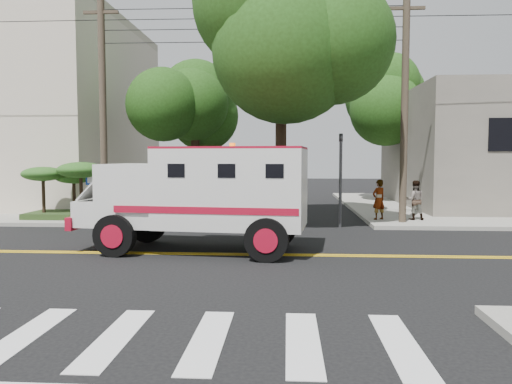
{
  "coord_description": "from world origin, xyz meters",
  "views": [
    {
      "loc": [
        1.76,
        -13.65,
        2.7
      ],
      "look_at": [
        0.77,
        2.05,
        1.6
      ],
      "focal_mm": 35.0,
      "sensor_mm": 36.0,
      "label": 1
    }
  ],
  "objects": [
    {
      "name": "armored_truck",
      "position": [
        -0.63,
        0.45,
        1.7
      ],
      "size": [
        6.77,
        3.22,
        2.99
      ],
      "rotation": [
        0.0,
        0.0,
        -0.11
      ],
      "color": "silver",
      "rests_on": "ground"
    },
    {
      "name": "sidewalk_nw",
      "position": [
        -13.5,
        13.5,
        0.07
      ],
      "size": [
        17.0,
        17.0,
        0.15
      ],
      "primitive_type": "cube",
      "color": "gray",
      "rests_on": "ground"
    },
    {
      "name": "pedestrian_b",
      "position": [
        6.95,
        6.94,
        0.95
      ],
      "size": [
        0.8,
        0.63,
        1.61
      ],
      "primitive_type": "imported",
      "rotation": [
        0.0,
        0.0,
        3.11
      ],
      "color": "gray",
      "rests_on": "sidewalk_ne"
    },
    {
      "name": "utility_pole_right",
      "position": [
        6.3,
        6.2,
        4.5
      ],
      "size": [
        0.28,
        0.28,
        9.0
      ],
      "primitive_type": "cylinder",
      "color": "#382D23",
      "rests_on": "ground"
    },
    {
      "name": "palm_planter",
      "position": [
        -7.44,
        6.62,
        1.65
      ],
      "size": [
        3.52,
        2.63,
        2.36
      ],
      "color": "#1E3314",
      "rests_on": "sidewalk_nw"
    },
    {
      "name": "tree_main",
      "position": [
        1.94,
        6.21,
        7.2
      ],
      "size": [
        6.08,
        5.7,
        9.85
      ],
      "color": "black",
      "rests_on": "ground"
    },
    {
      "name": "tree_left",
      "position": [
        -2.68,
        11.79,
        5.73
      ],
      "size": [
        4.48,
        4.2,
        7.7
      ],
      "color": "black",
      "rests_on": "ground"
    },
    {
      "name": "ground",
      "position": [
        0.0,
        0.0,
        0.0
      ],
      "size": [
        100.0,
        100.0,
        0.0
      ],
      "primitive_type": "plane",
      "color": "black",
      "rests_on": "ground"
    },
    {
      "name": "utility_pole_left",
      "position": [
        -5.6,
        6.0,
        4.5
      ],
      "size": [
        0.28,
        0.28,
        9.0
      ],
      "primitive_type": "cylinder",
      "color": "#382D23",
      "rests_on": "ground"
    },
    {
      "name": "accessibility_sign",
      "position": [
        -6.2,
        6.17,
        1.37
      ],
      "size": [
        0.45,
        0.1,
        2.02
      ],
      "color": "#3F3F42",
      "rests_on": "ground"
    },
    {
      "name": "tree_right",
      "position": [
        8.84,
        15.77,
        6.09
      ],
      "size": [
        4.8,
        4.5,
        8.2
      ],
      "color": "black",
      "rests_on": "ground"
    },
    {
      "name": "pedestrian_a",
      "position": [
        5.5,
        6.93,
        0.97
      ],
      "size": [
        0.71,
        0.64,
        1.64
      ],
      "primitive_type": "imported",
      "rotation": [
        0.0,
        0.0,
        3.66
      ],
      "color": "gray",
      "rests_on": "sidewalk_ne"
    },
    {
      "name": "traffic_signal",
      "position": [
        3.8,
        5.6,
        2.23
      ],
      "size": [
        0.15,
        0.18,
        3.6
      ],
      "color": "#3F3F42",
      "rests_on": "ground"
    },
    {
      "name": "sidewalk_ne",
      "position": [
        13.5,
        13.5,
        0.07
      ],
      "size": [
        17.0,
        17.0,
        0.15
      ],
      "primitive_type": "cube",
      "color": "gray",
      "rests_on": "ground"
    }
  ]
}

